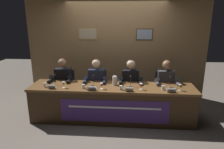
{
  "coord_description": "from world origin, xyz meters",
  "views": [
    {
      "loc": [
        0.31,
        -4.02,
        2.15
      ],
      "look_at": [
        0.0,
        0.0,
        1.0
      ],
      "focal_mm": 32.87,
      "sensor_mm": 36.0,
      "label": 1
    }
  ],
  "objects_px": {
    "conference_table": "(112,99)",
    "microphone_far_right": "(171,84)",
    "water_cup_far_left": "(45,85)",
    "water_cup_center_right": "(121,88)",
    "chair_far_left": "(66,89)",
    "juice_glass_far_left": "(64,84)",
    "nameplate_center_right": "(129,89)",
    "water_cup_far_right": "(163,88)",
    "nameplate_far_left": "(52,87)",
    "juice_glass_center_right": "(141,85)",
    "water_pitcher_central": "(115,80)",
    "panelist_center_left": "(96,82)",
    "chair_center_left": "(98,90)",
    "panelist_far_right": "(166,84)",
    "microphone_center_left": "(93,83)",
    "chair_center_right": "(130,91)",
    "nameplate_far_right": "(171,90)",
    "microphone_far_left": "(54,82)",
    "juice_glass_far_right": "(180,86)",
    "microphone_center_right": "(130,84)",
    "chair_far_right": "(164,92)",
    "nameplate_center_left": "(92,88)",
    "panelist_center_right": "(131,83)",
    "water_cup_center_left": "(83,87)",
    "juice_glass_center_left": "(102,85)"
  },
  "relations": [
    {
      "from": "water_cup_far_left",
      "to": "water_cup_center_right",
      "type": "xyz_separation_m",
      "value": [
        1.56,
        -0.04,
        0.0
      ]
    },
    {
      "from": "juice_glass_far_right",
      "to": "panelist_center_right",
      "type": "bearing_deg",
      "value": 151.95
    },
    {
      "from": "microphone_far_left",
      "to": "juice_glass_far_right",
      "type": "xyz_separation_m",
      "value": [
        2.55,
        -0.11,
        0.01
      ]
    },
    {
      "from": "water_pitcher_central",
      "to": "juice_glass_far_left",
      "type": "bearing_deg",
      "value": -165.7
    },
    {
      "from": "microphone_far_left",
      "to": "juice_glass_center_right",
      "type": "bearing_deg",
      "value": -3.78
    },
    {
      "from": "water_cup_far_left",
      "to": "water_cup_center_left",
      "type": "height_order",
      "value": "same"
    },
    {
      "from": "juice_glass_center_right",
      "to": "panelist_center_left",
      "type": "bearing_deg",
      "value": 152.47
    },
    {
      "from": "nameplate_far_left",
      "to": "water_pitcher_central",
      "type": "xyz_separation_m",
      "value": [
        1.24,
        0.33,
        0.05
      ]
    },
    {
      "from": "water_cup_far_left",
      "to": "nameplate_center_right",
      "type": "relative_size",
      "value": 0.52
    },
    {
      "from": "conference_table",
      "to": "microphone_far_right",
      "type": "relative_size",
      "value": 15.79
    },
    {
      "from": "chair_far_left",
      "to": "microphone_center_left",
      "type": "xyz_separation_m",
      "value": [
        0.77,
        -0.58,
        0.38
      ]
    },
    {
      "from": "chair_center_left",
      "to": "juice_glass_center_left",
      "type": "xyz_separation_m",
      "value": [
        0.2,
        -0.74,
        0.4
      ]
    },
    {
      "from": "water_pitcher_central",
      "to": "water_cup_center_left",
      "type": "bearing_deg",
      "value": -155.65
    },
    {
      "from": "panelist_center_right",
      "to": "juice_glass_far_right",
      "type": "height_order",
      "value": "panelist_center_right"
    },
    {
      "from": "panelist_center_right",
      "to": "nameplate_far_right",
      "type": "distance_m",
      "value": 0.99
    },
    {
      "from": "panelist_center_left",
      "to": "juice_glass_far_right",
      "type": "relative_size",
      "value": 9.89
    },
    {
      "from": "microphone_far_left",
      "to": "nameplate_far_right",
      "type": "xyz_separation_m",
      "value": [
        2.37,
        -0.24,
        -0.03
      ]
    },
    {
      "from": "panelist_far_right",
      "to": "nameplate_far_right",
      "type": "distance_m",
      "value": 0.63
    },
    {
      "from": "panelist_far_right",
      "to": "juice_glass_far_right",
      "type": "relative_size",
      "value": 9.89
    },
    {
      "from": "conference_table",
      "to": "water_pitcher_central",
      "type": "distance_m",
      "value": 0.39
    },
    {
      "from": "nameplate_far_left",
      "to": "juice_glass_center_right",
      "type": "distance_m",
      "value": 1.78
    },
    {
      "from": "nameplate_center_right",
      "to": "water_cup_far_right",
      "type": "distance_m",
      "value": 0.68
    },
    {
      "from": "water_pitcher_central",
      "to": "juice_glass_far_right",
      "type": "bearing_deg",
      "value": -10.49
    },
    {
      "from": "panelist_far_right",
      "to": "nameplate_far_right",
      "type": "relative_size",
      "value": 7.15
    },
    {
      "from": "water_cup_far_right",
      "to": "chair_center_left",
      "type": "bearing_deg",
      "value": 153.82
    },
    {
      "from": "panelist_center_left",
      "to": "juice_glass_center_left",
      "type": "height_order",
      "value": "panelist_center_left"
    },
    {
      "from": "juice_glass_far_left",
      "to": "chair_center_right",
      "type": "xyz_separation_m",
      "value": [
        1.36,
        0.73,
        -0.4
      ]
    },
    {
      "from": "nameplate_far_left",
      "to": "nameplate_far_right",
      "type": "bearing_deg",
      "value": -0.59
    },
    {
      "from": "microphone_center_left",
      "to": "water_cup_center_right",
      "type": "distance_m",
      "value": 0.62
    },
    {
      "from": "panelist_center_left",
      "to": "microphone_center_right",
      "type": "distance_m",
      "value": 0.87
    },
    {
      "from": "nameplate_center_left",
      "to": "nameplate_far_right",
      "type": "distance_m",
      "value": 1.53
    },
    {
      "from": "chair_center_left",
      "to": "chair_center_right",
      "type": "relative_size",
      "value": 1.0
    },
    {
      "from": "nameplate_center_right",
      "to": "water_cup_far_right",
      "type": "xyz_separation_m",
      "value": [
        0.67,
        0.14,
        -0.0
      ]
    },
    {
      "from": "chair_far_left",
      "to": "juice_glass_center_right",
      "type": "distance_m",
      "value": 1.93
    },
    {
      "from": "chair_center_left",
      "to": "water_cup_center_left",
      "type": "xyz_separation_m",
      "value": [
        -0.17,
        -0.74,
        0.35
      ]
    },
    {
      "from": "chair_far_left",
      "to": "juice_glass_far_left",
      "type": "distance_m",
      "value": 0.85
    },
    {
      "from": "microphone_center_right",
      "to": "chair_far_left",
      "type": "bearing_deg",
      "value": 159.53
    },
    {
      "from": "panelist_center_left",
      "to": "chair_center_left",
      "type": "bearing_deg",
      "value": 90.0
    },
    {
      "from": "juice_glass_far_left",
      "to": "nameplate_far_right",
      "type": "distance_m",
      "value": 2.13
    },
    {
      "from": "water_pitcher_central",
      "to": "water_cup_far_left",
      "type": "bearing_deg",
      "value": -170.23
    },
    {
      "from": "microphone_far_left",
      "to": "juice_glass_center_left",
      "type": "xyz_separation_m",
      "value": [
        1.02,
        -0.15,
        0.01
      ]
    },
    {
      "from": "chair_center_left",
      "to": "panelist_far_right",
      "type": "xyz_separation_m",
      "value": [
        1.56,
        -0.2,
        0.28
      ]
    },
    {
      "from": "water_pitcher_central",
      "to": "chair_center_left",
      "type": "bearing_deg",
      "value": 133.41
    },
    {
      "from": "chair_center_left",
      "to": "juice_glass_center_left",
      "type": "bearing_deg",
      "value": -75.07
    },
    {
      "from": "chair_far_left",
      "to": "panelist_far_right",
      "type": "xyz_separation_m",
      "value": [
        2.34,
        -0.2,
        0.28
      ]
    },
    {
      "from": "conference_table",
      "to": "nameplate_center_left",
      "type": "height_order",
      "value": "nameplate_center_left"
    },
    {
      "from": "panelist_far_right",
      "to": "chair_far_right",
      "type": "bearing_deg",
      "value": 90.0
    },
    {
      "from": "chair_far_right",
      "to": "panelist_center_right",
      "type": "bearing_deg",
      "value": -165.65
    },
    {
      "from": "chair_center_right",
      "to": "chair_far_right",
      "type": "xyz_separation_m",
      "value": [
        0.78,
        0.0,
        0.0
      ]
    },
    {
      "from": "conference_table",
      "to": "panelist_center_right",
      "type": "distance_m",
      "value": 0.64
    }
  ]
}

